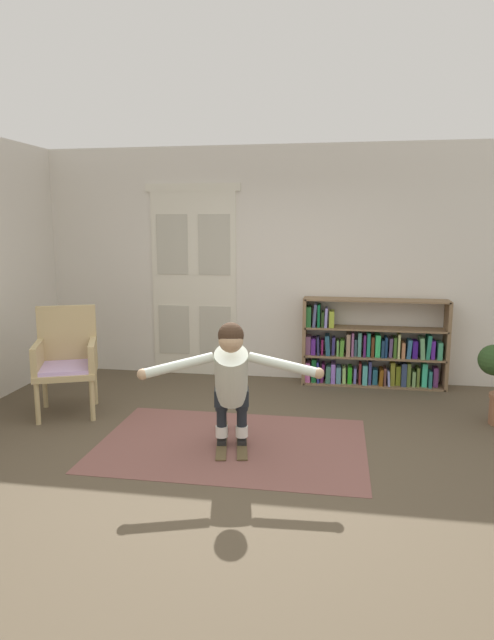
% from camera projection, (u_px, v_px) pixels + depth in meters
% --- Properties ---
extents(ground_plane, '(7.20, 7.20, 0.00)m').
position_uv_depth(ground_plane, '(238.00, 459.00, 4.58)').
color(ground_plane, brown).
extents(back_wall, '(6.00, 0.10, 2.90)m').
position_uv_depth(back_wall, '(275.00, 264.00, 6.86)').
color(back_wall, beige).
rests_on(back_wall, ground).
extents(double_door, '(1.22, 0.05, 2.45)m').
position_uv_depth(double_door, '(194.00, 281.00, 7.01)').
color(double_door, beige).
rests_on(double_door, ground).
extents(rug, '(2.38, 1.60, 0.01)m').
position_uv_depth(rug, '(232.00, 444.00, 4.90)').
color(rug, brown).
rests_on(rug, ground).
extents(bookshelf, '(1.72, 0.30, 1.06)m').
position_uv_depth(bookshelf, '(369.00, 351.00, 6.64)').
color(bookshelf, '#7C6244').
rests_on(bookshelf, ground).
extents(wicker_chair, '(0.78, 0.78, 1.10)m').
position_uv_depth(wicker_chair, '(66.00, 358.00, 5.66)').
color(wicker_chair, tan).
rests_on(wicker_chair, ground).
extents(skis_pair, '(0.40, 0.79, 0.07)m').
position_uv_depth(skis_pair, '(232.00, 441.00, 4.92)').
color(skis_pair, brown).
rests_on(skis_pair, rug).
extents(person_skier, '(1.47, 0.76, 1.10)m').
position_uv_depth(person_skier, '(231.00, 375.00, 4.59)').
color(person_skier, white).
rests_on(person_skier, skis_pair).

